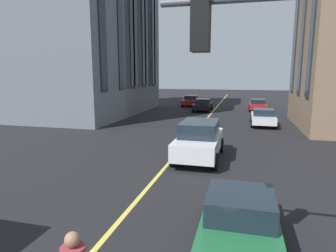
{
  "coord_description": "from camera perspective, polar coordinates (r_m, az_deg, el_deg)",
  "views": [
    {
      "loc": [
        -1.73,
        -3.29,
        4.13
      ],
      "look_at": [
        10.62,
        -0.07,
        1.86
      ],
      "focal_mm": 31.0,
      "sensor_mm": 36.0,
      "label": 1
    }
  ],
  "objects": [
    {
      "name": "car_white_oncoming",
      "position": [
        14.37,
        6.18,
        -2.67
      ],
      "size": [
        4.7,
        2.14,
        1.88
      ],
      "color": "silver",
      "rests_on": "ground_plane"
    },
    {
      "name": "building_left_far",
      "position": [
        32.94,
        -16.21,
        19.89
      ],
      "size": [
        17.18,
        11.05,
        19.89
      ],
      "color": "slate",
      "rests_on": "ground_plane"
    },
    {
      "name": "building_left_near",
      "position": [
        35.54,
        -14.1,
        20.38
      ],
      "size": [
        10.37,
        11.4,
        21.29
      ],
      "color": "#846B51",
      "rests_on": "ground_plane"
    },
    {
      "name": "car_white_parked_a",
      "position": [
        24.99,
        18.18,
        1.71
      ],
      "size": [
        4.4,
        1.95,
        1.37
      ],
      "color": "silver",
      "rests_on": "ground_plane"
    },
    {
      "name": "car_red_far",
      "position": [
        34.83,
        17.24,
        4.01
      ],
      "size": [
        4.4,
        1.95,
        1.37
      ],
      "color": "#B21E1E",
      "rests_on": "ground_plane"
    },
    {
      "name": "car_red_parked_b",
      "position": [
        38.84,
        4.59,
        5.01
      ],
      "size": [
        4.4,
        1.95,
        1.37
      ],
      "color": "#B21E1E",
      "rests_on": "ground_plane"
    },
    {
      "name": "lane_centre_line",
      "position": [
        22.36,
        5.9,
        -0.59
      ],
      "size": [
        80.0,
        0.16,
        0.01
      ],
      "color": "#D8C64C",
      "rests_on": "ground_plane"
    },
    {
      "name": "car_black_trailing",
      "position": [
        33.63,
        6.86,
        4.18
      ],
      "size": [
        4.4,
        1.95,
        1.37
      ],
      "color": "black",
      "rests_on": "ground_plane"
    },
    {
      "name": "car_green_near",
      "position": [
        7.57,
        13.92,
        -17.16
      ],
      "size": [
        3.9,
        1.89,
        1.4
      ],
      "color": "#1E6038",
      "rests_on": "ground_plane"
    }
  ]
}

